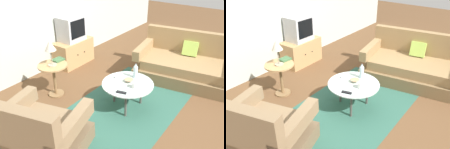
{
  "view_description": "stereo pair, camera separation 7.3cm",
  "coord_description": "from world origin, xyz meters",
  "views": [
    {
      "loc": [
        -2.79,
        -1.46,
        2.31
      ],
      "look_at": [
        -0.17,
        0.44,
        0.55
      ],
      "focal_mm": 37.56,
      "sensor_mm": 36.0,
      "label": 1
    },
    {
      "loc": [
        -2.74,
        -1.52,
        2.31
      ],
      "look_at": [
        -0.17,
        0.44,
        0.55
      ],
      "focal_mm": 37.56,
      "sensor_mm": 36.0,
      "label": 2
    }
  ],
  "objects": [
    {
      "name": "ground_plane",
      "position": [
        0.0,
        0.0,
        0.0
      ],
      "size": [
        16.0,
        16.0,
        0.0
      ],
      "primitive_type": "plane",
      "color": "brown"
    },
    {
      "name": "back_wall",
      "position": [
        0.0,
        2.36,
        1.35
      ],
      "size": [
        9.0,
        0.12,
        2.7
      ],
      "primitive_type": "cube",
      "color": "#B2BCB2",
      "rests_on": "ground"
    },
    {
      "name": "area_rug",
      "position": [
        -0.1,
        0.19,
        0.0
      ],
      "size": [
        2.5,
        1.52,
        0.0
      ],
      "primitive_type": "cube",
      "color": "#2D5B4C",
      "rests_on": "ground"
    },
    {
      "name": "armchair",
      "position": [
        -1.56,
        0.51,
        0.3
      ],
      "size": [
        1.13,
        1.21,
        0.93
      ],
      "rotation": [
        0.0,
        0.0,
        -1.29
      ],
      "color": "brown",
      "rests_on": "ground"
    },
    {
      "name": "couch",
      "position": [
        1.37,
        -0.26,
        0.28
      ],
      "size": [
        1.28,
        2.03,
        0.88
      ],
      "rotation": [
        0.0,
        0.0,
        1.73
      ],
      "color": "brown",
      "rests_on": "ground"
    },
    {
      "name": "coffee_table",
      "position": [
        -0.1,
        0.19,
        0.4
      ],
      "size": [
        0.81,
        0.81,
        0.44
      ],
      "color": "#B2C6C1",
      "rests_on": "ground"
    },
    {
      "name": "side_table",
      "position": [
        -0.53,
        1.41,
        0.42
      ],
      "size": [
        0.49,
        0.49,
        0.58
      ],
      "color": "tan",
      "rests_on": "ground"
    },
    {
      "name": "tv_stand",
      "position": [
        0.6,
        2.04,
        0.27
      ],
      "size": [
        0.86,
        0.47,
        0.54
      ],
      "color": "tan",
      "rests_on": "ground"
    },
    {
      "name": "television",
      "position": [
        0.6,
        2.06,
        0.8
      ],
      "size": [
        0.51,
        0.41,
        0.52
      ],
      "color": "#B7B7BC",
      "rests_on": "tv_stand"
    },
    {
      "name": "table_lamp",
      "position": [
        -0.54,
        1.39,
        0.91
      ],
      "size": [
        0.18,
        0.18,
        0.44
      ],
      "color": "#9E937A",
      "rests_on": "side_table"
    },
    {
      "name": "vase",
      "position": [
        0.14,
        0.19,
        0.56
      ],
      "size": [
        0.07,
        0.07,
        0.25
      ],
      "color": "silver",
      "rests_on": "coffee_table"
    },
    {
      "name": "mug",
      "position": [
        -0.14,
        0.03,
        0.49
      ],
      "size": [
        0.13,
        0.08,
        0.1
      ],
      "color": "white",
      "rests_on": "coffee_table"
    },
    {
      "name": "bowl",
      "position": [
        -0.05,
        0.2,
        0.46
      ],
      "size": [
        0.14,
        0.14,
        0.04
      ],
      "color": "tan",
      "rests_on": "coffee_table"
    },
    {
      "name": "tv_remote_dark",
      "position": [
        -0.38,
        0.11,
        0.45
      ],
      "size": [
        0.08,
        0.16,
        0.02
      ],
      "rotation": [
        0.0,
        0.0,
        1.86
      ],
      "color": "black",
      "rests_on": "coffee_table"
    },
    {
      "name": "tv_remote_silver",
      "position": [
        -0.0,
        0.44,
        0.45
      ],
      "size": [
        0.17,
        0.06,
        0.02
      ],
      "rotation": [
        0.0,
        0.0,
        3.01
      ],
      "color": "#B2B2B7",
      "rests_on": "coffee_table"
    },
    {
      "name": "book",
      "position": [
        -0.35,
        1.45,
        0.6
      ],
      "size": [
        0.2,
        0.17,
        0.03
      ],
      "rotation": [
        0.0,
        0.0,
        -0.07
      ],
      "color": "#3D663D",
      "rests_on": "side_table"
    }
  ]
}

